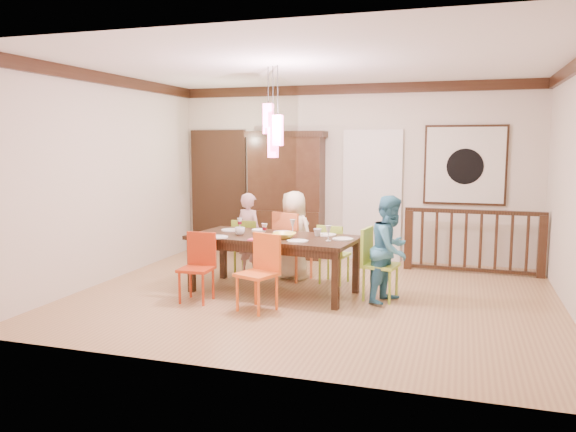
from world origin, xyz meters
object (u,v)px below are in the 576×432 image
(dining_table, at_px, (273,242))
(balustrade, at_px, (473,240))
(chair_end_right, at_px, (381,259))
(chair_far_left, at_px, (248,243))
(person_end_right, at_px, (391,249))
(person_far_mid, at_px, (294,235))
(china_hutch, at_px, (286,194))
(person_far_left, at_px, (249,234))

(dining_table, distance_m, balustrade, 3.16)
(dining_table, bearing_deg, chair_end_right, 9.18)
(dining_table, relative_size, chair_far_left, 2.70)
(person_end_right, bearing_deg, person_far_mid, 82.29)
(balustrade, height_order, person_end_right, person_end_right)
(china_hutch, bearing_deg, chair_end_right, -48.92)
(dining_table, xyz_separation_m, chair_far_left, (-0.67, 0.83, -0.19))
(chair_far_left, relative_size, person_far_left, 0.68)
(balustrade, bearing_deg, person_far_left, -159.85)
(dining_table, height_order, balustrade, balustrade)
(chair_end_right, xyz_separation_m, person_end_right, (0.12, -0.05, 0.14))
(dining_table, distance_m, chair_far_left, 1.08)
(dining_table, height_order, china_hutch, china_hutch)
(chair_end_right, relative_size, person_far_mid, 0.71)
(chair_far_left, relative_size, china_hutch, 0.39)
(person_end_right, bearing_deg, chair_end_right, 86.31)
(chair_end_right, distance_m, balustrade, 2.17)
(balustrade, bearing_deg, china_hutch, 174.62)
(person_end_right, bearing_deg, chair_far_left, 89.77)
(china_hutch, distance_m, balustrade, 3.12)
(china_hutch, relative_size, person_far_left, 1.76)
(china_hutch, bearing_deg, balustrade, -6.49)
(china_hutch, xyz_separation_m, person_end_right, (2.05, -2.26, -0.42))
(person_far_left, xyz_separation_m, person_far_mid, (0.70, -0.05, 0.03))
(person_far_mid, bearing_deg, chair_far_left, 14.77)
(balustrade, xyz_separation_m, person_end_right, (-0.99, -1.92, 0.16))
(dining_table, xyz_separation_m, person_end_right, (1.51, 0.01, -0.01))
(chair_far_left, relative_size, person_far_mid, 0.66)
(balustrade, relative_size, person_far_left, 1.66)
(chair_end_right, xyz_separation_m, person_far_left, (-2.05, 0.77, 0.10))
(dining_table, bearing_deg, china_hutch, 109.84)
(person_far_mid, bearing_deg, balustrade, -137.64)
(dining_table, xyz_separation_m, balustrade, (2.50, 1.93, -0.17))
(dining_table, distance_m, person_far_left, 1.07)
(china_hutch, distance_m, person_end_right, 3.08)
(chair_far_left, relative_size, balustrade, 0.41)
(chair_end_right, height_order, person_far_mid, person_far_mid)
(person_far_left, relative_size, person_far_mid, 0.96)
(balustrade, distance_m, person_end_right, 2.17)
(chair_end_right, height_order, balustrade, balustrade)
(balustrade, bearing_deg, person_end_right, -116.26)
(chair_far_left, bearing_deg, person_far_left, -136.09)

